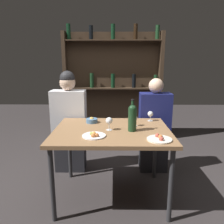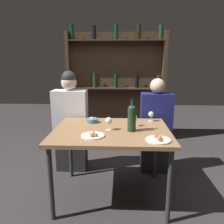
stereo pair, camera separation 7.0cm
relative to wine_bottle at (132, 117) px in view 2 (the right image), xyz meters
The scene contains 12 objects.
ground_plane 0.92m from the wine_bottle, 168.59° to the left, with size 10.00×10.00×0.00m, color #332D2D.
dining_table 0.29m from the wine_bottle, 168.59° to the left, with size 1.17×0.89×0.75m.
wine_rack_wall 1.88m from the wine_bottle, 96.17° to the left, with size 1.73×0.21×2.03m.
wine_bottle is the anchor object (origin of this frame).
wine_glass_0 0.18m from the wine_bottle, 76.75° to the left, with size 0.06×0.06×0.12m.
wine_glass_1 0.44m from the wine_bottle, 57.13° to the left, with size 0.06×0.06×0.11m.
wine_glass_2 0.23m from the wine_bottle, behind, with size 0.07×0.07×0.13m.
food_plate_0 0.36m from the wine_bottle, 48.76° to the right, with size 0.22×0.22×0.04m.
food_plate_1 0.42m from the wine_bottle, 154.50° to the right, with size 0.22×0.22×0.05m.
snack_bowl 0.53m from the wine_bottle, 146.11° to the left, with size 0.13×0.13×0.06m.
seated_person_left 1.03m from the wine_bottle, 139.91° to the left, with size 0.43×0.22×1.31m.
seated_person_right 0.79m from the wine_bottle, 61.89° to the left, with size 0.39×0.22×1.22m.
Camera 2 is at (0.09, -2.10, 1.43)m, focal length 35.00 mm.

